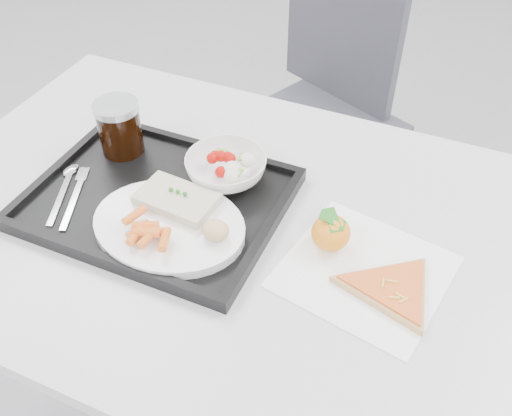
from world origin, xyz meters
The scene contains 14 objects.
table centered at (0.00, 0.30, 0.68)m, with size 1.20×0.80×0.75m.
chair centered at (-0.08, 1.11, 0.54)m, with size 0.55×0.57×0.93m.
tray centered at (-0.14, 0.28, 0.76)m, with size 0.45×0.35×0.03m.
dinner_plate centered at (-0.08, 0.22, 0.77)m, with size 0.27×0.27×0.02m.
fish_fillet centered at (-0.09, 0.27, 0.79)m, with size 0.14×0.09×0.03m.
bread_roll centered at (0.01, 0.22, 0.80)m, with size 0.05×0.04×0.03m.
salad_bowl centered at (-0.05, 0.38, 0.79)m, with size 0.15×0.15×0.05m.
cola_glass centered at (-0.28, 0.38, 0.82)m, with size 0.09×0.09×0.11m.
cutlery centered at (-0.30, 0.24, 0.77)m, with size 0.11×0.17×0.01m.
napkin centered at (0.25, 0.27, 0.75)m, with size 0.29×0.28×0.00m.
tangerine centered at (0.18, 0.30, 0.79)m, with size 0.08×0.08×0.07m.
pizza_slice centered at (0.30, 0.25, 0.76)m, with size 0.23×0.23×0.02m.
carrot_pile centered at (-0.09, 0.17, 0.80)m, with size 0.10×0.08×0.02m.
salad_contents centered at (-0.04, 0.38, 0.80)m, with size 0.09×0.09×0.03m.
Camera 1 is at (0.34, -0.35, 1.46)m, focal length 40.00 mm.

